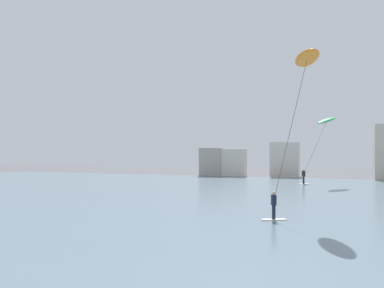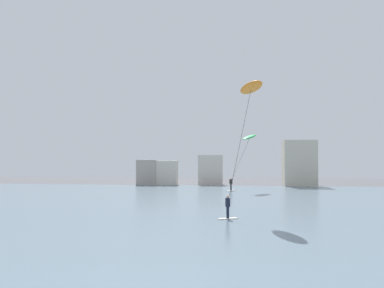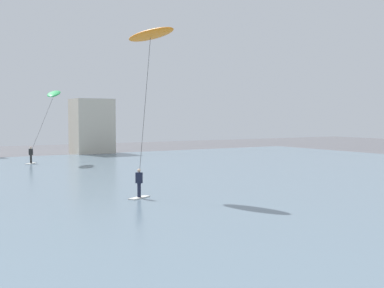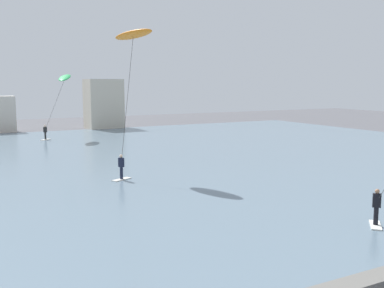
% 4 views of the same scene
% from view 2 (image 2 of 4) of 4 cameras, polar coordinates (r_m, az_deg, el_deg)
% --- Properties ---
extents(water_bay, '(84.00, 52.00, 0.10)m').
position_cam_2_polar(water_bay, '(36.46, 1.30, -8.63)').
color(water_bay, slate).
rests_on(water_bay, ground).
extents(far_shore_buildings, '(26.96, 4.60, 6.85)m').
position_cam_2_polar(far_shore_buildings, '(63.43, 7.61, -3.14)').
color(far_shore_buildings, '#A89E93').
rests_on(far_shore_buildings, ground).
extents(kitesurfer_orange, '(3.53, 4.29, 9.86)m').
position_cam_2_polar(kitesurfer_orange, '(30.92, 7.90, 6.56)').
color(kitesurfer_orange, silver).
rests_on(kitesurfer_orange, water_bay).
extents(kitesurfer_green, '(4.29, 4.13, 7.40)m').
position_cam_2_polar(kitesurfer_green, '(52.82, 7.74, 0.53)').
color(kitesurfer_green, silver).
rests_on(kitesurfer_green, water_bay).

